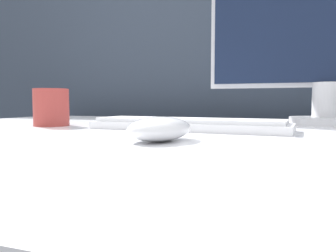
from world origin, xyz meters
TOP-DOWN VIEW (x-y plane):
  - partition_panel at (0.00, 0.67)m, footprint 5.00×0.03m
  - computer_mouse_near at (-0.05, -0.18)m, footprint 0.11×0.14m
  - keyboard at (-0.07, 0.02)m, footprint 0.42×0.14m
  - monitor at (0.22, 0.28)m, footprint 0.58×0.17m
  - mug at (-0.41, 0.02)m, footprint 0.08×0.08m

SIDE VIEW (x-z plane):
  - partition_panel at x=0.00m, z-range 0.00..1.38m
  - keyboard at x=-0.07m, z-range 0.71..0.74m
  - computer_mouse_near at x=-0.05m, z-range 0.71..0.75m
  - mug at x=-0.41m, z-range 0.71..0.80m
  - monitor at x=0.22m, z-range 0.73..1.25m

